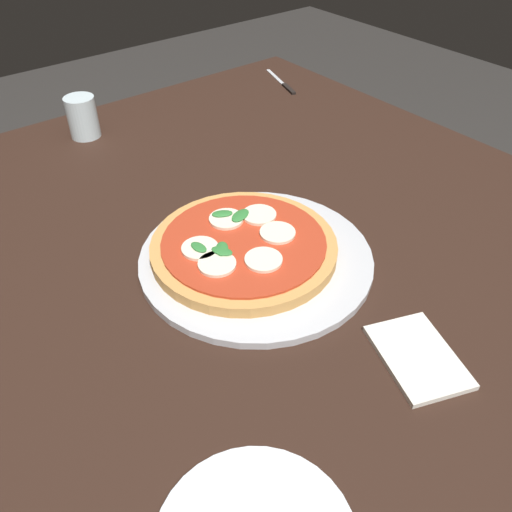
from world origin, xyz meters
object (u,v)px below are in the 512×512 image
at_px(dining_table, 244,262).
at_px(serving_tray, 256,258).
at_px(glass_cup, 83,117).
at_px(pizza, 244,246).
at_px(knife, 284,84).
at_px(napkin, 418,357).

relative_size(dining_table, serving_tray, 3.28).
bearing_deg(glass_cup, dining_table, 9.12).
xyz_separation_m(serving_tray, glass_cup, (-0.56, -0.02, 0.04)).
height_order(serving_tray, pizza, pizza).
bearing_deg(knife, glass_cup, -95.53).
distance_m(serving_tray, glass_cup, 0.56).
xyz_separation_m(napkin, glass_cup, (-0.84, -0.07, 0.04)).
xyz_separation_m(dining_table, napkin, (0.38, -0.01, 0.10)).
distance_m(dining_table, serving_tray, 0.15).
bearing_deg(dining_table, napkin, -1.34).
bearing_deg(napkin, glass_cup, -175.55).
bearing_deg(serving_tray, dining_table, 153.34).
bearing_deg(napkin, knife, 150.06).
xyz_separation_m(dining_table, serving_tray, (0.10, -0.05, 0.10)).
relative_size(napkin, glass_cup, 1.50).
xyz_separation_m(dining_table, glass_cup, (-0.46, -0.07, 0.14)).
bearing_deg(glass_cup, napkin, 4.45).
height_order(pizza, napkin, pizza).
bearing_deg(knife, napkin, -29.94).
bearing_deg(glass_cup, knife, 84.47).
relative_size(pizza, glass_cup, 3.32).
height_order(knife, glass_cup, glass_cup).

